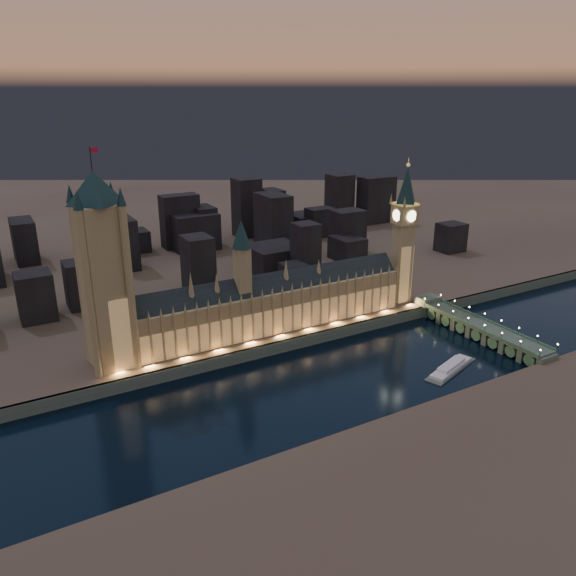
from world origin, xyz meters
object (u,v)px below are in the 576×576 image
victoria_tower (103,264)px  westminster_bridge (476,328)px  elizabeth_tower (404,224)px  palace_of_westminster (269,304)px  river_boat (451,367)px

victoria_tower → westminster_bridge: (232.04, -65.38, -64.68)m
victoria_tower → elizabeth_tower: victoria_tower is taller
palace_of_westminster → victoria_tower: victoria_tower is taller
victoria_tower → westminster_bridge: size_ratio=1.12×
river_boat → palace_of_westminster: bearing=129.3°
victoria_tower → river_boat: size_ratio=2.64×
victoria_tower → westminster_bridge: victoria_tower is taller
elizabeth_tower → westminster_bridge: 91.42m
elizabeth_tower → river_boat: bearing=-111.6°
palace_of_westminster → westminster_bridge: (127.55, -65.20, -20.38)m
palace_of_westminster → elizabeth_tower: 121.02m
westminster_bridge → river_boat: westminster_bridge is taller
westminster_bridge → river_boat: bearing=-151.2°
victoria_tower → river_boat: 215.08m
palace_of_westminster → victoria_tower: bearing=179.9°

